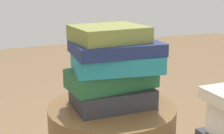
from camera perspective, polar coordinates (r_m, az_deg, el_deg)
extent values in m
cube|color=#28282D|center=(1.08, -0.16, -5.27)|extent=(0.26, 0.19, 0.06)
cube|color=#1E512D|center=(1.06, 0.00, -2.00)|extent=(0.29, 0.17, 0.06)
cube|color=#1E727F|center=(1.03, 0.75, 0.90)|extent=(0.30, 0.23, 0.05)
cube|color=#19234C|center=(1.03, 0.66, 3.48)|extent=(0.29, 0.22, 0.04)
cube|color=olive|center=(1.03, -0.59, 6.03)|extent=(0.23, 0.20, 0.05)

